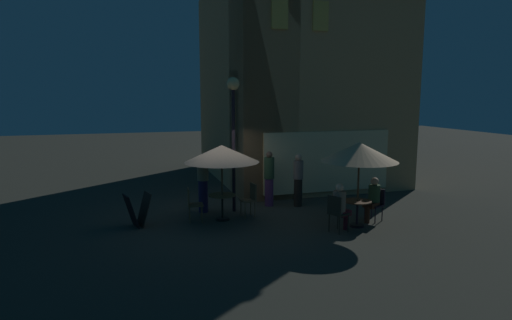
% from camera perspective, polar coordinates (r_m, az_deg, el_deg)
% --- Properties ---
extents(ground_plane, '(60.00, 60.00, 0.00)m').
position_cam_1_polar(ground_plane, '(12.62, -3.90, -7.69)').
color(ground_plane, '#33362D').
extents(cafe_building, '(6.68, 8.26, 8.00)m').
position_cam_1_polar(cafe_building, '(17.03, 2.66, 10.16)').
color(cafe_building, tan).
rests_on(cafe_building, ground).
extents(street_lamp_near_corner, '(0.38, 0.38, 4.06)m').
position_cam_1_polar(street_lamp_near_corner, '(12.86, -3.03, 6.44)').
color(street_lamp_near_corner, black).
rests_on(street_lamp_near_corner, ground).
extents(menu_sandwich_board, '(0.77, 0.70, 0.90)m').
position_cam_1_polar(menu_sandwich_board, '(12.12, -15.42, -6.40)').
color(menu_sandwich_board, black).
rests_on(menu_sandwich_board, ground).
extents(cafe_table_0, '(0.76, 0.76, 0.74)m').
position_cam_1_polar(cafe_table_0, '(12.31, -4.49, -5.47)').
color(cafe_table_0, black).
rests_on(cafe_table_0, ground).
extents(cafe_table_1, '(0.75, 0.75, 0.72)m').
position_cam_1_polar(cafe_table_1, '(12.01, 13.28, -6.14)').
color(cafe_table_1, black).
rests_on(cafe_table_1, ground).
extents(patio_umbrella_0, '(2.10, 2.10, 2.15)m').
position_cam_1_polar(patio_umbrella_0, '(12.06, -4.56, 0.81)').
color(patio_umbrella_0, black).
rests_on(patio_umbrella_0, ground).
extents(patio_umbrella_1, '(2.04, 2.04, 2.30)m').
position_cam_1_polar(patio_umbrella_1, '(11.72, 13.53, 1.00)').
color(patio_umbrella_1, black).
rests_on(patio_umbrella_1, ground).
extents(cafe_chair_0, '(0.46, 0.46, 0.96)m').
position_cam_1_polar(cafe_chair_0, '(12.23, -8.48, -5.47)').
color(cafe_chair_0, brown).
rests_on(cafe_chair_0, ground).
extents(cafe_chair_1, '(0.44, 0.44, 0.98)m').
position_cam_1_polar(cafe_chair_1, '(12.63, -0.71, -4.89)').
color(cafe_chair_1, brown).
rests_on(cafe_chair_1, ground).
extents(cafe_chair_2, '(0.57, 0.57, 0.91)m').
position_cam_1_polar(cafe_chair_2, '(12.71, 15.58, -5.33)').
color(cafe_chair_2, black).
rests_on(cafe_chair_2, ground).
extents(cafe_chair_3, '(0.56, 0.56, 0.98)m').
position_cam_1_polar(cafe_chair_3, '(11.35, 10.62, -6.58)').
color(cafe_chair_3, black).
rests_on(cafe_chair_3, ground).
extents(patron_seated_0, '(0.52, 0.44, 1.25)m').
position_cam_1_polar(patron_seated_0, '(12.55, 15.24, -4.72)').
color(patron_seated_0, '#452315').
rests_on(patron_seated_0, ground).
extents(patron_seated_1, '(0.52, 0.44, 1.29)m').
position_cam_1_polar(patron_seated_1, '(11.43, 11.13, -5.82)').
color(patron_seated_1, '#4B161E').
rests_on(patron_seated_1, ground).
extents(patron_standing_2, '(0.31, 0.31, 1.69)m').
position_cam_1_polar(patron_standing_2, '(13.78, 5.61, -2.61)').
color(patron_standing_2, black).
rests_on(patron_standing_2, ground).
extents(patron_standing_3, '(0.32, 0.32, 1.76)m').
position_cam_1_polar(patron_standing_3, '(13.76, 1.75, -2.46)').
color(patron_standing_3, '#60305D').
rests_on(patron_standing_3, ground).
extents(patron_standing_4, '(0.33, 0.33, 1.78)m').
position_cam_1_polar(patron_standing_4, '(13.11, -7.04, -3.05)').
color(patron_standing_4, '#2D254F').
rests_on(patron_standing_4, ground).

